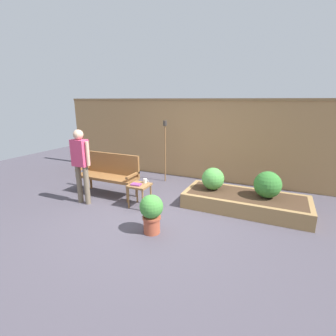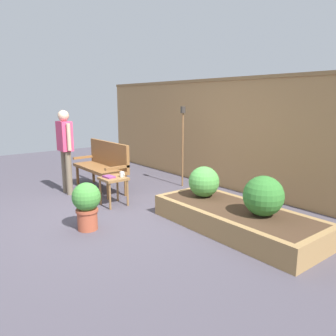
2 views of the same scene
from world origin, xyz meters
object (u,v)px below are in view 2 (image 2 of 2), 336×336
(book_on_table, at_px, (109,177))
(shrub_near_bench, at_px, (204,182))
(side_table, at_px, (114,182))
(tiki_torch, at_px, (183,132))
(potted_boxwood, at_px, (87,203))
(shrub_far_corner, at_px, (263,196))
(person_by_bench, at_px, (65,145))
(garden_bench, at_px, (104,162))
(cup_on_table, at_px, (122,174))

(book_on_table, distance_m, shrub_near_bench, 1.60)
(side_table, height_order, tiki_torch, tiki_torch)
(side_table, xyz_separation_m, shrub_near_bench, (1.29, 0.83, 0.13))
(side_table, distance_m, potted_boxwood, 1.08)
(side_table, relative_size, shrub_far_corner, 0.93)
(shrub_far_corner, distance_m, tiki_torch, 2.80)
(book_on_table, xyz_separation_m, person_by_bench, (-1.13, -0.27, 0.44))
(potted_boxwood, bearing_deg, shrub_far_corner, 44.92)
(garden_bench, distance_m, book_on_table, 1.06)
(cup_on_table, bearing_deg, potted_boxwood, -55.44)
(potted_boxwood, relative_size, person_by_bench, 0.42)
(cup_on_table, bearing_deg, book_on_table, -116.84)
(person_by_bench, bearing_deg, tiki_torch, 65.63)
(garden_bench, bearing_deg, shrub_far_corner, 7.98)
(garden_bench, height_order, person_by_bench, person_by_bench)
(side_table, distance_m, shrub_far_corner, 2.50)
(tiki_torch, bearing_deg, book_on_table, -83.58)
(shrub_near_bench, distance_m, shrub_far_corner, 1.07)
(cup_on_table, relative_size, shrub_far_corner, 0.22)
(garden_bench, distance_m, potted_boxwood, 2.09)
(person_by_bench, bearing_deg, cup_on_table, 20.86)
(garden_bench, xyz_separation_m, shrub_far_corner, (3.37, 0.47, 0.01))
(potted_boxwood, relative_size, tiki_torch, 0.41)
(book_on_table, height_order, tiki_torch, tiki_torch)
(potted_boxwood, distance_m, shrub_near_bench, 1.75)
(shrub_near_bench, bearing_deg, cup_on_table, -150.63)
(garden_bench, distance_m, cup_on_table, 1.09)
(garden_bench, bearing_deg, person_by_bench, -103.23)
(shrub_near_bench, xyz_separation_m, person_by_bench, (-2.46, -1.16, 0.40))
(cup_on_table, height_order, tiki_torch, tiki_torch)
(garden_bench, relative_size, side_table, 3.00)
(potted_boxwood, relative_size, shrub_near_bench, 1.42)
(side_table, relative_size, tiki_torch, 0.30)
(potted_boxwood, distance_m, tiki_torch, 2.81)
(side_table, bearing_deg, person_by_bench, -164.12)
(side_table, xyz_separation_m, book_on_table, (-0.04, -0.06, 0.10))
(garden_bench, relative_size, potted_boxwood, 2.19)
(shrub_near_bench, bearing_deg, person_by_bench, -154.74)
(shrub_near_bench, distance_m, person_by_bench, 2.75)
(garden_bench, distance_m, shrub_far_corner, 3.40)
(garden_bench, distance_m, shrub_near_bench, 2.35)
(tiki_torch, height_order, person_by_bench, tiki_torch)
(potted_boxwood, xyz_separation_m, person_by_bench, (-1.89, 0.48, 0.56))
(garden_bench, bearing_deg, cup_on_table, -11.63)
(side_table, height_order, cup_on_table, cup_on_table)
(potted_boxwood, bearing_deg, side_table, 131.31)
(shrub_near_bench, bearing_deg, book_on_table, -146.23)
(potted_boxwood, height_order, tiki_torch, tiki_torch)
(book_on_table, relative_size, potted_boxwood, 0.30)
(shrub_far_corner, height_order, tiki_torch, tiki_torch)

